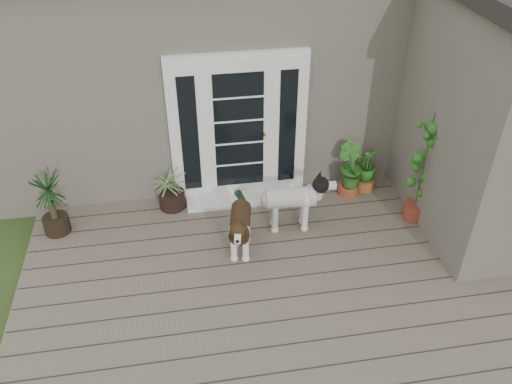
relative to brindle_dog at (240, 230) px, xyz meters
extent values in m
cube|color=#6B5B4C|center=(0.37, -0.90, -0.40)|extent=(6.20, 4.60, 0.12)
cube|color=#665E54|center=(0.37, 3.35, 1.09)|extent=(7.40, 4.00, 3.10)
cube|color=#665E54|center=(3.27, 0.20, 1.09)|extent=(1.60, 2.40, 3.10)
cube|color=white|center=(0.17, 1.30, 0.73)|extent=(1.90, 0.14, 2.15)
cube|color=white|center=(0.17, 1.10, -0.32)|extent=(1.60, 0.40, 0.05)
imported|color=#1D5016|center=(1.76, 0.97, -0.09)|extent=(0.56, 0.56, 0.51)
imported|color=#174D16|center=(1.73, 1.00, -0.04)|extent=(0.55, 0.55, 0.61)
imported|color=#2B5C1A|center=(2.03, 1.10, -0.08)|extent=(0.45, 0.45, 0.53)
camera|label=1|loc=(-0.65, -5.07, 4.20)|focal=36.94mm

